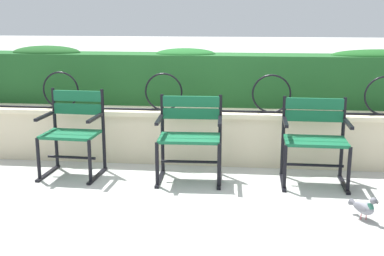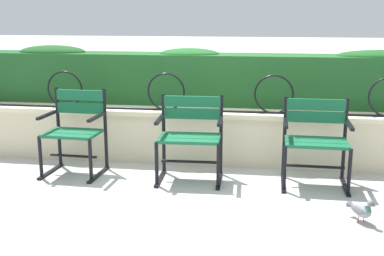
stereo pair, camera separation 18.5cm
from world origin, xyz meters
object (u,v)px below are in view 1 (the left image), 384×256
at_px(park_chair_centre, 190,134).
at_px(pigeon_near_chairs, 364,207).
at_px(park_chair_left, 73,130).
at_px(park_chair_right, 315,137).

bearing_deg(park_chair_centre, pigeon_near_chairs, -29.77).
xyz_separation_m(park_chair_left, park_chair_right, (2.44, 0.00, -0.01)).
bearing_deg(pigeon_near_chairs, park_chair_centre, 150.23).
xyz_separation_m(park_chair_centre, pigeon_near_chairs, (1.53, -0.87, -0.35)).
distance_m(park_chair_centre, park_chair_right, 1.23).
height_order(park_chair_centre, park_chair_right, park_chair_centre).
bearing_deg(park_chair_left, park_chair_centre, -0.83).
relative_size(park_chair_left, pigeon_near_chairs, 3.29).
distance_m(park_chair_right, pigeon_near_chairs, 1.01).
xyz_separation_m(park_chair_right, pigeon_near_chairs, (0.30, -0.89, -0.35)).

